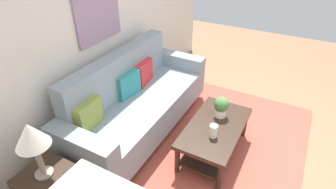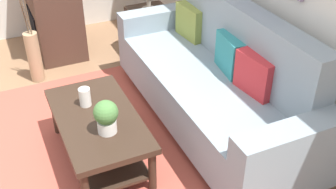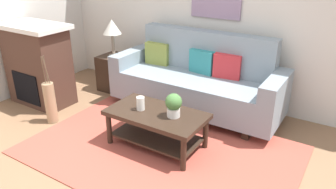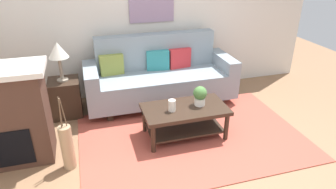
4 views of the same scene
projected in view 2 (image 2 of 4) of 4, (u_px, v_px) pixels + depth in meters
ground_plane at (34, 186)px, 3.20m from camera, size 9.49×9.49×0.00m
area_rug at (97, 167)px, 3.37m from camera, size 2.94×1.97×0.01m
couch at (215, 83)px, 3.63m from camera, size 2.34×0.84×1.08m
throw_pillow_olive at (190, 22)px, 4.09m from camera, size 0.37×0.16×0.32m
throw_pillow_teal at (230, 54)px, 3.53m from camera, size 0.37×0.17×0.32m
throw_pillow_crimson at (255, 75)px, 3.25m from camera, size 0.37×0.17×0.32m
coffee_table at (98, 128)px, 3.28m from camera, size 1.10×0.60×0.43m
tabletop_vase at (85, 97)px, 3.31m from camera, size 0.09×0.09×0.15m
potted_plant_tabletop at (106, 116)px, 2.99m from camera, size 0.18×0.18×0.26m
side_table at (150, 33)px, 4.82m from camera, size 0.44×0.44×0.56m
fireplace at (52, 3)px, 4.77m from camera, size 1.02×0.58×1.16m
floor_vase at (34, 57)px, 4.34m from camera, size 0.14×0.14×0.54m
floor_vase_branch_a at (27, 17)px, 4.08m from camera, size 0.04×0.05×0.36m
floor_vase_branch_b at (28, 16)px, 4.11m from camera, size 0.02×0.02×0.36m
floor_vase_branch_c at (24, 16)px, 4.10m from camera, size 0.04×0.04×0.36m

